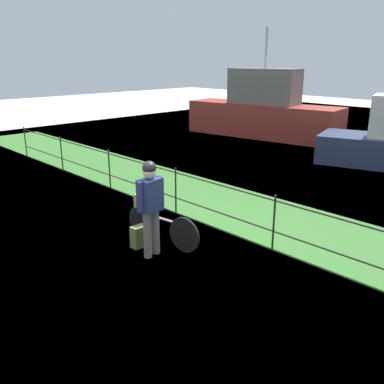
{
  "coord_description": "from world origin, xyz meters",
  "views": [
    {
      "loc": [
        5.21,
        -3.93,
        3.29
      ],
      "look_at": [
        -0.13,
        1.24,
        0.9
      ],
      "focal_mm": 39.38,
      "sensor_mm": 36.0,
      "label": 1
    }
  ],
  "objects_px": {
    "cyclist_person": "(150,201)",
    "moored_boat_mid": "(263,112)",
    "bicycle_main": "(162,227)",
    "terrier_dog": "(146,191)",
    "backpack_on_paving": "(139,237)",
    "wooden_crate": "(146,201)"
  },
  "relations": [
    {
      "from": "terrier_dog",
      "to": "backpack_on_paving",
      "type": "distance_m",
      "value": 0.85
    },
    {
      "from": "bicycle_main",
      "to": "moored_boat_mid",
      "type": "height_order",
      "value": "moored_boat_mid"
    },
    {
      "from": "bicycle_main",
      "to": "moored_boat_mid",
      "type": "relative_size",
      "value": 0.24
    },
    {
      "from": "terrier_dog",
      "to": "backpack_on_paving",
      "type": "relative_size",
      "value": 0.81
    },
    {
      "from": "moored_boat_mid",
      "to": "wooden_crate",
      "type": "bearing_deg",
      "value": -63.82
    },
    {
      "from": "bicycle_main",
      "to": "terrier_dog",
      "type": "distance_m",
      "value": 0.72
    },
    {
      "from": "cyclist_person",
      "to": "bicycle_main",
      "type": "bearing_deg",
      "value": 118.98
    },
    {
      "from": "bicycle_main",
      "to": "backpack_on_paving",
      "type": "bearing_deg",
      "value": -116.85
    },
    {
      "from": "moored_boat_mid",
      "to": "bicycle_main",
      "type": "bearing_deg",
      "value": -62.05
    },
    {
      "from": "bicycle_main",
      "to": "terrier_dog",
      "type": "xyz_separation_m",
      "value": [
        -0.35,
        -0.05,
        0.62
      ]
    },
    {
      "from": "bicycle_main",
      "to": "backpack_on_paving",
      "type": "xyz_separation_m",
      "value": [
        -0.19,
        -0.38,
        -0.14
      ]
    },
    {
      "from": "cyclist_person",
      "to": "moored_boat_mid",
      "type": "height_order",
      "value": "moored_boat_mid"
    },
    {
      "from": "cyclist_person",
      "to": "moored_boat_mid",
      "type": "xyz_separation_m",
      "value": [
        -5.65,
        10.63,
        0.04
      ]
    },
    {
      "from": "terrier_dog",
      "to": "cyclist_person",
      "type": "height_order",
      "value": "cyclist_person"
    },
    {
      "from": "backpack_on_paving",
      "to": "terrier_dog",
      "type": "bearing_deg",
      "value": -155.17
    },
    {
      "from": "terrier_dog",
      "to": "backpack_on_paving",
      "type": "bearing_deg",
      "value": -64.59
    },
    {
      "from": "backpack_on_paving",
      "to": "bicycle_main",
      "type": "bearing_deg",
      "value": 152.58
    },
    {
      "from": "bicycle_main",
      "to": "backpack_on_paving",
      "type": "relative_size",
      "value": 4.15
    },
    {
      "from": "bicycle_main",
      "to": "cyclist_person",
      "type": "height_order",
      "value": "cyclist_person"
    },
    {
      "from": "cyclist_person",
      "to": "wooden_crate",
      "type": "bearing_deg",
      "value": 148.73
    },
    {
      "from": "terrier_dog",
      "to": "cyclist_person",
      "type": "relative_size",
      "value": 0.19
    },
    {
      "from": "wooden_crate",
      "to": "backpack_on_paving",
      "type": "bearing_deg",
      "value": -60.9
    }
  ]
}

